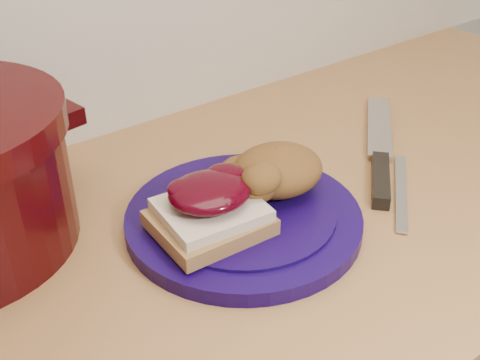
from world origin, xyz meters
TOP-DOWN VIEW (x-y plane):
  - plate at (-0.03, 1.49)m, footprint 0.32×0.32m
  - sandwich at (-0.08, 1.48)m, footprint 0.12×0.11m
  - stuffing_mound at (0.03, 1.50)m, footprint 0.13×0.11m
  - chef_knife at (0.20, 1.48)m, footprint 0.25×0.23m
  - butter_knife at (0.17, 1.42)m, footprint 0.15×0.13m

SIDE VIEW (x-z plane):
  - butter_knife at x=0.17m, z-range 0.90..0.91m
  - chef_knife at x=0.20m, z-range 0.90..0.92m
  - plate at x=-0.03m, z-range 0.90..0.92m
  - sandwich at x=-0.08m, z-range 0.92..0.98m
  - stuffing_mound at x=0.03m, z-range 0.92..0.98m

